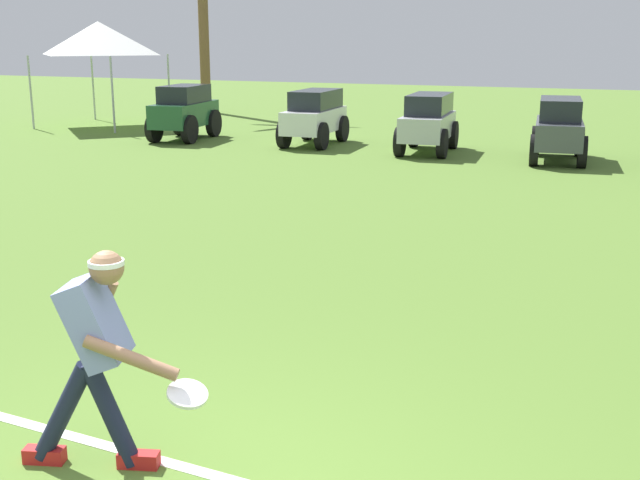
{
  "coord_description": "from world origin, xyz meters",
  "views": [
    {
      "loc": [
        2.39,
        -3.24,
        2.67
      ],
      "look_at": [
        -0.21,
        3.13,
        0.9
      ],
      "focal_mm": 45.0,
      "sensor_mm": 36.0,
      "label": 1
    }
  ],
  "objects_px": {
    "event_tent": "(99,38)",
    "parked_car_slot_d": "(559,127)",
    "parked_car_slot_b": "(315,115)",
    "parked_car_slot_c": "(428,121)",
    "frisbee_in_flight": "(187,394)",
    "parked_car_slot_a": "(184,111)",
    "frisbee_thrower": "(96,348)"
  },
  "relations": [
    {
      "from": "event_tent",
      "to": "parked_car_slot_d",
      "type": "bearing_deg",
      "value": -8.34
    },
    {
      "from": "parked_car_slot_b",
      "to": "parked_car_slot_c",
      "type": "xyz_separation_m",
      "value": [
        2.97,
        -0.25,
        0.0
      ]
    },
    {
      "from": "frisbee_in_flight",
      "to": "parked_car_slot_d",
      "type": "distance_m",
      "value": 14.34
    },
    {
      "from": "parked_car_slot_c",
      "to": "event_tent",
      "type": "bearing_deg",
      "value": 170.51
    },
    {
      "from": "parked_car_slot_b",
      "to": "event_tent",
      "type": "bearing_deg",
      "value": 168.69
    },
    {
      "from": "frisbee_in_flight",
      "to": "parked_car_slot_a",
      "type": "distance_m",
      "value": 16.96
    },
    {
      "from": "frisbee_thrower",
      "to": "event_tent",
      "type": "distance_m",
      "value": 20.44
    },
    {
      "from": "parked_car_slot_c",
      "to": "event_tent",
      "type": "height_order",
      "value": "event_tent"
    },
    {
      "from": "parked_car_slot_a",
      "to": "parked_car_slot_c",
      "type": "height_order",
      "value": "parked_car_slot_a"
    },
    {
      "from": "parked_car_slot_a",
      "to": "parked_car_slot_d",
      "type": "xyz_separation_m",
      "value": [
        9.47,
        -0.11,
        -0.02
      ]
    },
    {
      "from": "frisbee_thrower",
      "to": "frisbee_in_flight",
      "type": "distance_m",
      "value": 0.67
    },
    {
      "from": "parked_car_slot_d",
      "to": "event_tent",
      "type": "relative_size",
      "value": 0.82
    },
    {
      "from": "parked_car_slot_c",
      "to": "parked_car_slot_d",
      "type": "bearing_deg",
      "value": -4.24
    },
    {
      "from": "parked_car_slot_a",
      "to": "parked_car_slot_c",
      "type": "distance_m",
      "value": 6.5
    },
    {
      "from": "frisbee_in_flight",
      "to": "event_tent",
      "type": "height_order",
      "value": "event_tent"
    },
    {
      "from": "parked_car_slot_b",
      "to": "parked_car_slot_d",
      "type": "distance_m",
      "value": 5.95
    },
    {
      "from": "frisbee_thrower",
      "to": "parked_car_slot_a",
      "type": "bearing_deg",
      "value": 119.72
    },
    {
      "from": "frisbee_in_flight",
      "to": "parked_car_slot_d",
      "type": "height_order",
      "value": "parked_car_slot_d"
    },
    {
      "from": "frisbee_thrower",
      "to": "event_tent",
      "type": "height_order",
      "value": "event_tent"
    },
    {
      "from": "parked_car_slot_b",
      "to": "event_tent",
      "type": "height_order",
      "value": "event_tent"
    },
    {
      "from": "parked_car_slot_a",
      "to": "frisbee_in_flight",
      "type": "bearing_deg",
      "value": -58.4
    },
    {
      "from": "frisbee_in_flight",
      "to": "parked_car_slot_a",
      "type": "bearing_deg",
      "value": 121.6
    },
    {
      "from": "parked_car_slot_d",
      "to": "parked_car_slot_a",
      "type": "bearing_deg",
      "value": 179.34
    },
    {
      "from": "parked_car_slot_d",
      "to": "event_tent",
      "type": "bearing_deg",
      "value": 171.66
    },
    {
      "from": "parked_car_slot_d",
      "to": "parked_car_slot_c",
      "type": "bearing_deg",
      "value": 175.76
    },
    {
      "from": "parked_car_slot_b",
      "to": "parked_car_slot_d",
      "type": "bearing_deg",
      "value": -4.52
    },
    {
      "from": "frisbee_in_flight",
      "to": "parked_car_slot_c",
      "type": "height_order",
      "value": "parked_car_slot_c"
    },
    {
      "from": "event_tent",
      "to": "frisbee_in_flight",
      "type": "bearing_deg",
      "value": -51.72
    },
    {
      "from": "frisbee_in_flight",
      "to": "parked_car_slot_b",
      "type": "relative_size",
      "value": 0.13
    },
    {
      "from": "parked_car_slot_a",
      "to": "event_tent",
      "type": "xyz_separation_m",
      "value": [
        -3.98,
        1.86,
        1.83
      ]
    },
    {
      "from": "frisbee_thrower",
      "to": "frisbee_in_flight",
      "type": "xyz_separation_m",
      "value": [
        0.65,
        -0.01,
        -0.18
      ]
    },
    {
      "from": "frisbee_thrower",
      "to": "parked_car_slot_d",
      "type": "height_order",
      "value": "frisbee_thrower"
    }
  ]
}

